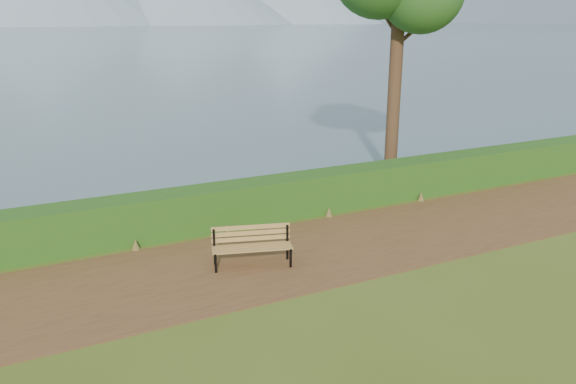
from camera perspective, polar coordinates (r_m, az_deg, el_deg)
ground at (r=11.78m, az=2.42°, el=-6.71°), size 140.00×140.00×0.00m
path at (r=12.02m, az=1.73°, el=-6.17°), size 40.00×3.40×0.01m
hedge at (r=13.78m, az=-2.71°, el=-0.84°), size 32.00×0.85×1.00m
water at (r=269.52m, az=-25.91°, el=14.66°), size 700.00×510.00×0.00m
bench at (r=11.32m, az=-3.71°, el=-5.21°), size 1.66×0.89×0.80m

